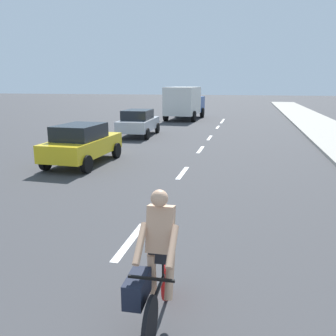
% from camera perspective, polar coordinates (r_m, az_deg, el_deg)
% --- Properties ---
extents(ground_plane, '(160.00, 160.00, 0.00)m').
position_cam_1_polar(ground_plane, '(19.57, 6.44, 4.45)').
color(ground_plane, '#38383A').
extents(lane_stripe_2, '(0.16, 1.80, 0.01)m').
position_cam_1_polar(lane_stripe_2, '(7.22, -6.20, -11.74)').
color(lane_stripe_2, white).
rests_on(lane_stripe_2, ground).
extents(lane_stripe_3, '(0.16, 1.80, 0.01)m').
position_cam_1_polar(lane_stripe_3, '(12.41, 2.40, -0.79)').
color(lane_stripe_3, white).
rests_on(lane_stripe_3, ground).
extents(lane_stripe_4, '(0.16, 1.80, 0.01)m').
position_cam_1_polar(lane_stripe_4, '(16.86, 5.32, 3.01)').
color(lane_stripe_4, white).
rests_on(lane_stripe_4, ground).
extents(lane_stripe_5, '(0.16, 1.80, 0.01)m').
position_cam_1_polar(lane_stripe_5, '(20.62, 6.80, 4.92)').
color(lane_stripe_5, white).
rests_on(lane_stripe_5, ground).
extents(lane_stripe_6, '(0.16, 1.80, 0.01)m').
position_cam_1_polar(lane_stripe_6, '(25.80, 8.12, 6.61)').
color(lane_stripe_6, white).
rests_on(lane_stripe_6, ground).
extents(lane_stripe_7, '(0.16, 1.80, 0.01)m').
position_cam_1_polar(lane_stripe_7, '(29.29, 8.75, 7.42)').
color(lane_stripe_7, white).
rests_on(lane_stripe_7, ground).
extents(lane_stripe_8, '(0.16, 1.80, 0.01)m').
position_cam_1_polar(lane_stripe_8, '(31.03, 9.01, 7.75)').
color(lane_stripe_8, white).
rests_on(lane_stripe_8, ground).
extents(cyclist, '(0.63, 1.71, 1.82)m').
position_cam_1_polar(cyclist, '(4.65, -2.10, -15.47)').
color(cyclist, black).
rests_on(cyclist, ground).
extents(parked_car_yellow, '(1.92, 3.98, 1.57)m').
position_cam_1_polar(parked_car_yellow, '(14.05, -13.81, 3.99)').
color(parked_car_yellow, gold).
rests_on(parked_car_yellow, ground).
extents(parked_car_silver, '(2.04, 4.14, 1.57)m').
position_cam_1_polar(parked_car_silver, '(21.25, -4.84, 7.49)').
color(parked_car_silver, '#B7BABF').
rests_on(parked_car_silver, ground).
extents(delivery_truck, '(2.90, 6.35, 2.80)m').
position_cam_1_polar(delivery_truck, '(31.19, 2.73, 10.69)').
color(delivery_truck, '#23478C').
rests_on(delivery_truck, ground).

